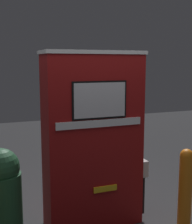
# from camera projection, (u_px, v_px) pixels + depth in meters

# --- Properties ---
(gas_pump) EXTENTS (1.20, 0.45, 2.00)m
(gas_pump) POSITION_uv_depth(u_px,v_px,m) (93.00, 140.00, 3.53)
(gas_pump) COLOR maroon
(gas_pump) RESTS_ON ground_plane
(safety_bollard) EXTENTS (0.15, 0.15, 0.94)m
(safety_bollard) POSITION_uv_depth(u_px,v_px,m) (185.00, 188.00, 3.47)
(safety_bollard) COLOR orange
(safety_bollard) RESTS_ON ground_plane
(trash_bin) EXTENTS (0.43, 0.43, 0.99)m
(trash_bin) POSITION_uv_depth(u_px,v_px,m) (1.00, 193.00, 3.31)
(trash_bin) COLOR #1E4C2D
(trash_bin) RESTS_ON ground_plane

